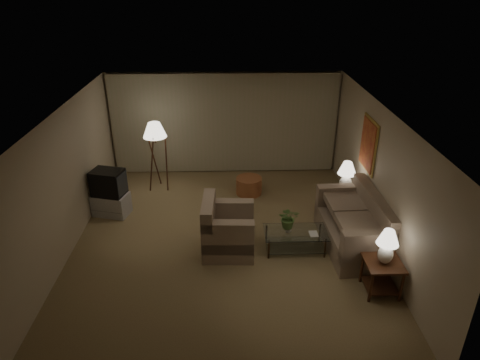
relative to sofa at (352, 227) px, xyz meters
name	(u,v)px	position (x,y,z in m)	size (l,w,h in m)	color
ground	(225,240)	(-2.50, 0.26, -0.45)	(7.00, 7.00, 0.00)	olive
room_shell	(225,134)	(-2.48, 1.77, 1.30)	(6.04, 7.02, 2.72)	#C0AE93
sofa	(352,227)	(0.00, 0.00, 0.00)	(2.10, 1.19, 0.89)	gray
armchair	(229,231)	(-2.42, -0.05, -0.01)	(1.11, 1.06, 0.87)	gray
side_table_near	(382,271)	(0.15, -1.35, -0.03)	(0.61, 0.61, 0.60)	#361B0E
side_table_far	(344,198)	(0.15, 1.25, -0.04)	(0.53, 0.44, 0.60)	#361B0E
table_lamp_near	(387,244)	(0.15, -1.35, 0.52)	(0.36, 0.36, 0.63)	white
table_lamp_far	(347,174)	(0.15, 1.25, 0.56)	(0.40, 0.40, 0.68)	white
coffee_table	(295,238)	(-1.13, -0.10, -0.17)	(1.22, 0.66, 0.41)	silver
tv_cabinet	(111,204)	(-5.05, 1.42, -0.20)	(0.86, 0.66, 0.50)	#B5B5B8
crt_tv	(108,183)	(-5.05, 1.42, 0.34)	(0.77, 0.63, 0.57)	black
floor_lamp	(157,155)	(-4.16, 2.67, 0.46)	(0.56, 0.56, 1.74)	#361B0E
ottoman	(249,186)	(-1.91, 2.32, -0.24)	(0.63, 0.63, 0.42)	#A35637
vase	(288,229)	(-1.28, -0.10, 0.04)	(0.14, 0.14, 0.14)	white
flowers	(289,216)	(-1.28, -0.10, 0.33)	(0.39, 0.34, 0.44)	#507534
book	(309,234)	(-0.88, -0.20, -0.02)	(0.16, 0.22, 0.02)	olive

